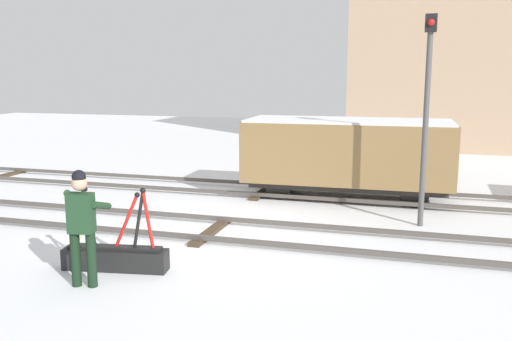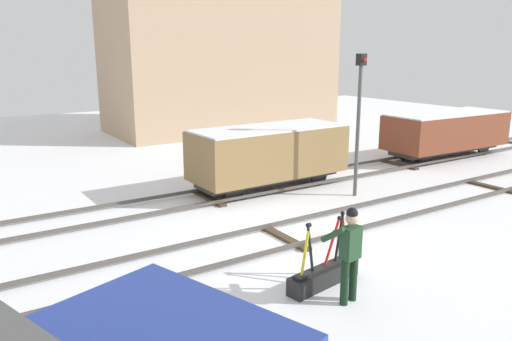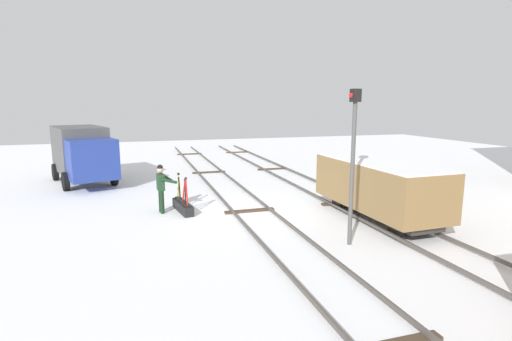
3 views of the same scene
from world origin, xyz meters
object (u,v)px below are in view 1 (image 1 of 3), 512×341
at_px(switch_lever_frame, 116,255).
at_px(signal_post, 427,102).
at_px(freight_car_mid_siding, 347,153).
at_px(rail_worker, 82,220).

bearing_deg(switch_lever_frame, signal_post, 31.57).
bearing_deg(signal_post, switch_lever_frame, -139.37).
relative_size(signal_post, freight_car_mid_siding, 0.83).
relative_size(switch_lever_frame, freight_car_mid_siding, 0.34).
xyz_separation_m(rail_worker, freight_car_mid_siding, (3.21, 7.28, 0.18)).
bearing_deg(switch_lever_frame, freight_car_mid_siding, 55.35).
xyz_separation_m(rail_worker, signal_post, (5.10, 5.07, 1.65)).
height_order(signal_post, freight_car_mid_siding, signal_post).
distance_m(switch_lever_frame, freight_car_mid_siding, 7.29).
bearing_deg(freight_car_mid_siding, switch_lever_frame, -117.01).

